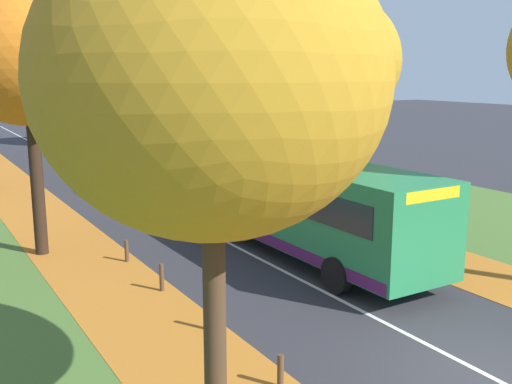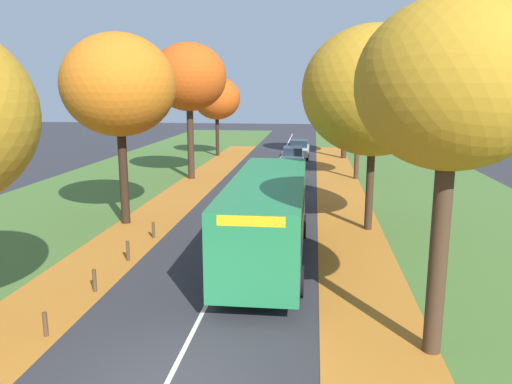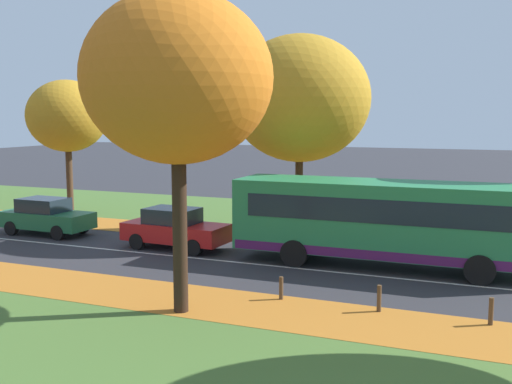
{
  "view_description": "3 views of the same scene",
  "coord_description": "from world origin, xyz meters",
  "px_view_note": "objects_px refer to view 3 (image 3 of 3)",
  "views": [
    {
      "loc": [
        -9.03,
        -6.47,
        5.61
      ],
      "look_at": [
        0.42,
        9.34,
        1.87
      ],
      "focal_mm": 42.0,
      "sensor_mm": 36.0,
      "label": 1
    },
    {
      "loc": [
        2.95,
        -8.99,
        6.05
      ],
      "look_at": [
        0.27,
        14.04,
        1.26
      ],
      "focal_mm": 35.0,
      "sensor_mm": 36.0,
      "label": 2
    },
    {
      "loc": [
        -19.28,
        4.61,
        5.26
      ],
      "look_at": [
        1.48,
        13.04,
        2.39
      ],
      "focal_mm": 42.0,
      "sensor_mm": 36.0,
      "label": 3
    }
  ],
  "objects_px": {
    "tree_right_near": "(300,99)",
    "tree_right_mid": "(67,116)",
    "bus": "(384,219)",
    "car_red_lead": "(175,228)",
    "tree_left_near": "(177,79)",
    "bollard_fifth": "(281,288)",
    "bollard_third": "(491,311)",
    "car_green_following": "(46,216)",
    "bollard_fourth": "(379,298)"
  },
  "relations": [
    {
      "from": "bollard_third",
      "to": "bus",
      "type": "bearing_deg",
      "value": 36.0
    },
    {
      "from": "tree_right_mid",
      "to": "bollard_fifth",
      "type": "relative_size",
      "value": 10.52
    },
    {
      "from": "car_red_lead",
      "to": "car_green_following",
      "type": "relative_size",
      "value": 1.01
    },
    {
      "from": "tree_left_near",
      "to": "tree_right_mid",
      "type": "bearing_deg",
      "value": 48.64
    },
    {
      "from": "tree_left_near",
      "to": "bus",
      "type": "height_order",
      "value": "tree_left_near"
    },
    {
      "from": "tree_left_near",
      "to": "tree_right_mid",
      "type": "distance_m",
      "value": 17.34
    },
    {
      "from": "bollard_fifth",
      "to": "bus",
      "type": "height_order",
      "value": "bus"
    },
    {
      "from": "bollard_fifth",
      "to": "car_green_following",
      "type": "distance_m",
      "value": 13.88
    },
    {
      "from": "bollard_third",
      "to": "car_green_following",
      "type": "xyz_separation_m",
      "value": [
        5.07,
        18.53,
        0.45
      ]
    },
    {
      "from": "car_green_following",
      "to": "car_red_lead",
      "type": "bearing_deg",
      "value": -92.88
    },
    {
      "from": "tree_right_near",
      "to": "bollard_fifth",
      "type": "height_order",
      "value": "tree_right_near"
    },
    {
      "from": "tree_right_near",
      "to": "bollard_fifth",
      "type": "relative_size",
      "value": 12.89
    },
    {
      "from": "car_red_lead",
      "to": "tree_left_near",
      "type": "bearing_deg",
      "value": -149.09
    },
    {
      "from": "bollard_fifth",
      "to": "car_red_lead",
      "type": "distance_m",
      "value": 7.79
    },
    {
      "from": "tree_right_near",
      "to": "car_red_lead",
      "type": "relative_size",
      "value": 2.03
    },
    {
      "from": "bollard_fifth",
      "to": "car_red_lead",
      "type": "bearing_deg",
      "value": 52.62
    },
    {
      "from": "bollard_third",
      "to": "car_green_following",
      "type": "relative_size",
      "value": 0.17
    },
    {
      "from": "tree_right_mid",
      "to": "car_red_lead",
      "type": "relative_size",
      "value": 1.66
    },
    {
      "from": "bollard_third",
      "to": "bollard_fourth",
      "type": "bearing_deg",
      "value": 90.27
    },
    {
      "from": "tree_right_near",
      "to": "car_green_following",
      "type": "bearing_deg",
      "value": 110.3
    },
    {
      "from": "bus",
      "to": "car_red_lead",
      "type": "xyz_separation_m",
      "value": [
        -0.22,
        8.2,
        -0.89
      ]
    },
    {
      "from": "bollard_fifth",
      "to": "bus",
      "type": "relative_size",
      "value": 0.06
    },
    {
      "from": "tree_right_near",
      "to": "bus",
      "type": "xyz_separation_m",
      "value": [
        -4.01,
        -4.41,
        -4.27
      ]
    },
    {
      "from": "tree_right_mid",
      "to": "bollard_fourth",
      "type": "xyz_separation_m",
      "value": [
        -9.45,
        -17.95,
        -4.85
      ]
    },
    {
      "from": "bus",
      "to": "car_red_lead",
      "type": "bearing_deg",
      "value": 91.55
    },
    {
      "from": "bus",
      "to": "bollard_third",
      "type": "bearing_deg",
      "value": -144.0
    },
    {
      "from": "tree_right_mid",
      "to": "bus",
      "type": "distance_m",
      "value": 18.09
    },
    {
      "from": "tree_left_near",
      "to": "bollard_fourth",
      "type": "xyz_separation_m",
      "value": [
        1.98,
        -4.96,
        -5.83
      ]
    },
    {
      "from": "tree_left_near",
      "to": "car_red_lead",
      "type": "relative_size",
      "value": 1.98
    },
    {
      "from": "tree_right_near",
      "to": "tree_right_mid",
      "type": "relative_size",
      "value": 1.23
    },
    {
      "from": "bollard_third",
      "to": "car_red_lead",
      "type": "relative_size",
      "value": 0.17
    },
    {
      "from": "bus",
      "to": "bollard_fifth",
      "type": "bearing_deg",
      "value": 157.75
    },
    {
      "from": "tree_right_near",
      "to": "tree_left_near",
      "type": "bearing_deg",
      "value": -178.74
    },
    {
      "from": "tree_right_near",
      "to": "bollard_fourth",
      "type": "height_order",
      "value": "tree_right_near"
    },
    {
      "from": "bus",
      "to": "car_green_following",
      "type": "distance_m",
      "value": 14.97
    },
    {
      "from": "tree_right_mid",
      "to": "bollard_fifth",
      "type": "xyz_separation_m",
      "value": [
        -9.43,
        -15.14,
        -4.88
      ]
    },
    {
      "from": "tree_left_near",
      "to": "tree_right_mid",
      "type": "height_order",
      "value": "tree_left_near"
    },
    {
      "from": "tree_right_near",
      "to": "bollard_third",
      "type": "distance_m",
      "value": 13.26
    },
    {
      "from": "tree_right_mid",
      "to": "bollard_third",
      "type": "height_order",
      "value": "tree_right_mid"
    },
    {
      "from": "bollard_fourth",
      "to": "bollard_fifth",
      "type": "bearing_deg",
      "value": 89.53
    },
    {
      "from": "tree_left_near",
      "to": "bollard_third",
      "type": "distance_m",
      "value": 9.92
    },
    {
      "from": "bus",
      "to": "car_green_following",
      "type": "height_order",
      "value": "bus"
    },
    {
      "from": "bus",
      "to": "tree_right_mid",
      "type": "bearing_deg",
      "value": 75.33
    },
    {
      "from": "tree_left_near",
      "to": "car_red_lead",
      "type": "xyz_separation_m",
      "value": [
        6.72,
        4.03,
        -5.39
      ]
    },
    {
      "from": "bollard_fifth",
      "to": "tree_right_mid",
      "type": "bearing_deg",
      "value": 58.08
    },
    {
      "from": "tree_right_near",
      "to": "bollard_fourth",
      "type": "bearing_deg",
      "value": -149.91
    },
    {
      "from": "tree_right_near",
      "to": "car_green_following",
      "type": "distance_m",
      "value": 12.35
    },
    {
      "from": "car_red_lead",
      "to": "bollard_fourth",
      "type": "bearing_deg",
      "value": -117.82
    },
    {
      "from": "bollard_third",
      "to": "bollard_fourth",
      "type": "height_order",
      "value": "bollard_fourth"
    },
    {
      "from": "tree_right_mid",
      "to": "car_green_following",
      "type": "height_order",
      "value": "tree_right_mid"
    }
  ]
}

